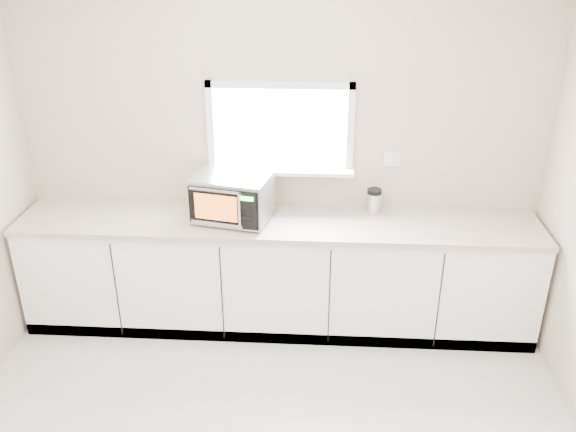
{
  "coord_description": "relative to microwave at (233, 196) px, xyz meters",
  "views": [
    {
      "loc": [
        0.33,
        -2.4,
        2.91
      ],
      "look_at": [
        0.08,
        1.55,
        1.02
      ],
      "focal_mm": 38.0,
      "sensor_mm": 36.0,
      "label": 1
    }
  ],
  "objects": [
    {
      "name": "microwave",
      "position": [
        0.0,
        0.0,
        0.0
      ],
      "size": [
        0.62,
        0.53,
        0.35
      ],
      "rotation": [
        0.0,
        0.0,
        -0.21
      ],
      "color": "black",
      "rests_on": "countertop"
    },
    {
      "name": "cutting_board",
      "position": [
        -0.16,
        0.24,
        -0.02
      ],
      "size": [
        0.32,
        0.08,
        0.32
      ],
      "primitive_type": "cylinder",
      "rotation": [
        1.4,
        0.0,
        0.0
      ],
      "color": "#A57B3F",
      "rests_on": "countertop"
    },
    {
      "name": "knife_block",
      "position": [
        -0.05,
        0.07,
        -0.04
      ],
      "size": [
        0.17,
        0.26,
        0.35
      ],
      "rotation": [
        0.0,
        0.0,
        -0.25
      ],
      "color": "#482419",
      "rests_on": "countertop"
    },
    {
      "name": "back_wall",
      "position": [
        0.33,
        0.3,
        0.26
      ],
      "size": [
        4.0,
        0.17,
        2.7
      ],
      "color": "beige",
      "rests_on": "ground"
    },
    {
      "name": "coffee_grinder",
      "position": [
        1.06,
        0.18,
        -0.09
      ],
      "size": [
        0.11,
        0.11,
        0.2
      ],
      "rotation": [
        0.0,
        0.0,
        -0.02
      ],
      "color": "#B7BABE",
      "rests_on": "countertop"
    },
    {
      "name": "cabinets",
      "position": [
        0.33,
        0.0,
        -0.66
      ],
      "size": [
        3.92,
        0.6,
        0.88
      ],
      "primitive_type": "cube",
      "color": "white",
      "rests_on": "ground"
    },
    {
      "name": "countertop",
      "position": [
        0.33,
        -0.01,
        -0.2
      ],
      "size": [
        3.92,
        0.64,
        0.04
      ],
      "primitive_type": "cube",
      "color": "beige",
      "rests_on": "cabinets"
    }
  ]
}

